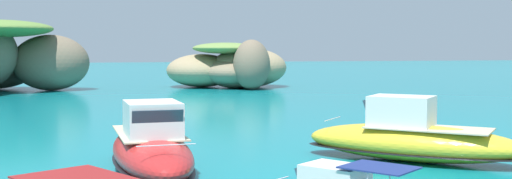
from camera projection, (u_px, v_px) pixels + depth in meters
The scene contains 3 objects.
islet_small at pixel (233, 69), 81.16m from camera, with size 18.06×16.31×6.18m.
motorboat_red at pixel (151, 149), 26.05m from camera, with size 3.84×10.57×3.05m.
motorboat_yellow at pixel (411, 139), 28.90m from camera, with size 9.70×9.04×3.01m.
Camera 1 is at (-10.21, -15.79, 5.29)m, focal length 43.82 mm.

